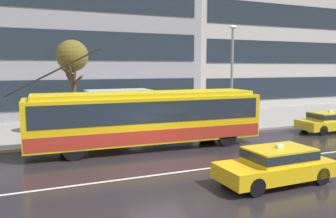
{
  "coord_description": "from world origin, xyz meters",
  "views": [
    {
      "loc": [
        -5.03,
        -12.89,
        4.08
      ],
      "look_at": [
        1.6,
        3.01,
        1.95
      ],
      "focal_mm": 36.22,
      "sensor_mm": 36.0,
      "label": 1
    }
  ],
  "objects_px": {
    "pedestrian_walking_past": "(164,104)",
    "trolleybus": "(148,117)",
    "bus_shelter": "(117,100)",
    "pedestrian_approaching_curb": "(95,109)",
    "pedestrian_at_shelter": "(113,108)",
    "taxi_oncoming_near": "(276,164)",
    "street_lamp": "(232,68)",
    "street_tree_bare": "(72,59)",
    "taxi_ahead_of_bus": "(331,121)"
  },
  "relations": [
    {
      "from": "pedestrian_walking_past",
      "to": "trolleybus",
      "type": "bearing_deg",
      "value": -121.48
    },
    {
      "from": "trolleybus",
      "to": "bus_shelter",
      "type": "bearing_deg",
      "value": 101.92
    },
    {
      "from": "pedestrian_approaching_curb",
      "to": "pedestrian_walking_past",
      "type": "distance_m",
      "value": 4.66
    },
    {
      "from": "pedestrian_at_shelter",
      "to": "pedestrian_walking_past",
      "type": "distance_m",
      "value": 3.59
    },
    {
      "from": "taxi_oncoming_near",
      "to": "bus_shelter",
      "type": "distance_m",
      "value": 10.71
    },
    {
      "from": "taxi_oncoming_near",
      "to": "pedestrian_walking_past",
      "type": "distance_m",
      "value": 11.0
    },
    {
      "from": "bus_shelter",
      "to": "pedestrian_at_shelter",
      "type": "distance_m",
      "value": 0.54
    },
    {
      "from": "pedestrian_approaching_curb",
      "to": "street_lamp",
      "type": "height_order",
      "value": "street_lamp"
    },
    {
      "from": "street_tree_bare",
      "to": "pedestrian_approaching_curb",
      "type": "bearing_deg",
      "value": -46.47
    },
    {
      "from": "pedestrian_approaching_curb",
      "to": "street_tree_bare",
      "type": "distance_m",
      "value": 3.21
    },
    {
      "from": "bus_shelter",
      "to": "street_lamp",
      "type": "bearing_deg",
      "value": -4.44
    },
    {
      "from": "pedestrian_walking_past",
      "to": "pedestrian_at_shelter",
      "type": "bearing_deg",
      "value": -168.92
    },
    {
      "from": "pedestrian_at_shelter",
      "to": "trolleybus",
      "type": "bearing_deg",
      "value": -74.63
    },
    {
      "from": "taxi_oncoming_near",
      "to": "street_lamp",
      "type": "relative_size",
      "value": 0.64
    },
    {
      "from": "pedestrian_approaching_curb",
      "to": "street_lamp",
      "type": "relative_size",
      "value": 0.29
    },
    {
      "from": "pedestrian_walking_past",
      "to": "street_lamp",
      "type": "xyz_separation_m",
      "value": [
        4.21,
        -1.4,
        2.32
      ]
    },
    {
      "from": "street_tree_bare",
      "to": "street_lamp",
      "type": "bearing_deg",
      "value": -9.35
    },
    {
      "from": "trolleybus",
      "to": "pedestrian_walking_past",
      "type": "relative_size",
      "value": 6.16
    },
    {
      "from": "pedestrian_walking_past",
      "to": "taxi_oncoming_near",
      "type": "bearing_deg",
      "value": -90.66
    },
    {
      "from": "pedestrian_at_shelter",
      "to": "street_lamp",
      "type": "xyz_separation_m",
      "value": [
        7.73,
        -0.71,
        2.36
      ]
    },
    {
      "from": "taxi_oncoming_near",
      "to": "pedestrian_at_shelter",
      "type": "xyz_separation_m",
      "value": [
        -3.4,
        10.26,
        0.99
      ]
    },
    {
      "from": "street_tree_bare",
      "to": "taxi_ahead_of_bus",
      "type": "bearing_deg",
      "value": -17.56
    },
    {
      "from": "trolleybus",
      "to": "pedestrian_walking_past",
      "type": "distance_m",
      "value": 4.91
    },
    {
      "from": "bus_shelter",
      "to": "pedestrian_walking_past",
      "type": "bearing_deg",
      "value": 14.02
    },
    {
      "from": "pedestrian_at_shelter",
      "to": "pedestrian_approaching_curb",
      "type": "xyz_separation_m",
      "value": [
        -1.05,
        -0.2,
        0.02
      ]
    },
    {
      "from": "taxi_ahead_of_bus",
      "to": "pedestrian_walking_past",
      "type": "height_order",
      "value": "pedestrian_walking_past"
    },
    {
      "from": "pedestrian_at_shelter",
      "to": "pedestrian_approaching_curb",
      "type": "relative_size",
      "value": 0.98
    },
    {
      "from": "taxi_oncoming_near",
      "to": "street_tree_bare",
      "type": "bearing_deg",
      "value": 116.2
    },
    {
      "from": "street_lamp",
      "to": "street_tree_bare",
      "type": "xyz_separation_m",
      "value": [
        -9.83,
        1.62,
        0.49
      ]
    },
    {
      "from": "street_lamp",
      "to": "pedestrian_walking_past",
      "type": "bearing_deg",
      "value": 161.62
    },
    {
      "from": "taxi_ahead_of_bus",
      "to": "bus_shelter",
      "type": "relative_size",
      "value": 1.25
    },
    {
      "from": "trolleybus",
      "to": "street_lamp",
      "type": "xyz_separation_m",
      "value": [
        6.77,
        2.79,
        2.48
      ]
    },
    {
      "from": "pedestrian_walking_past",
      "to": "street_tree_bare",
      "type": "bearing_deg",
      "value": 177.75
    },
    {
      "from": "taxi_ahead_of_bus",
      "to": "pedestrian_walking_past",
      "type": "xyz_separation_m",
      "value": [
        -9.62,
        4.6,
        1.03
      ]
    },
    {
      "from": "pedestrian_walking_past",
      "to": "street_lamp",
      "type": "bearing_deg",
      "value": -18.38
    },
    {
      "from": "taxi_oncoming_near",
      "to": "bus_shelter",
      "type": "bearing_deg",
      "value": 107.25
    },
    {
      "from": "pedestrian_walking_past",
      "to": "pedestrian_approaching_curb",
      "type": "bearing_deg",
      "value": -169.03
    },
    {
      "from": "taxi_oncoming_near",
      "to": "pedestrian_walking_past",
      "type": "height_order",
      "value": "pedestrian_walking_past"
    },
    {
      "from": "pedestrian_at_shelter",
      "to": "street_tree_bare",
      "type": "relative_size",
      "value": 0.34
    },
    {
      "from": "trolleybus",
      "to": "street_lamp",
      "type": "height_order",
      "value": "street_lamp"
    },
    {
      "from": "taxi_oncoming_near",
      "to": "pedestrian_approaching_curb",
      "type": "distance_m",
      "value": 11.05
    },
    {
      "from": "taxi_ahead_of_bus",
      "to": "pedestrian_approaching_curb",
      "type": "height_order",
      "value": "pedestrian_approaching_curb"
    },
    {
      "from": "street_lamp",
      "to": "trolleybus",
      "type": "bearing_deg",
      "value": -157.62
    },
    {
      "from": "bus_shelter",
      "to": "pedestrian_walking_past",
      "type": "distance_m",
      "value": 3.4
    },
    {
      "from": "street_lamp",
      "to": "pedestrian_at_shelter",
      "type": "bearing_deg",
      "value": 174.77
    },
    {
      "from": "pedestrian_walking_past",
      "to": "street_tree_bare",
      "type": "height_order",
      "value": "street_tree_bare"
    },
    {
      "from": "bus_shelter",
      "to": "street_tree_bare",
      "type": "xyz_separation_m",
      "value": [
        -2.35,
        1.04,
        2.39
      ]
    },
    {
      "from": "bus_shelter",
      "to": "pedestrian_walking_past",
      "type": "relative_size",
      "value": 1.82
    },
    {
      "from": "taxi_ahead_of_bus",
      "to": "pedestrian_approaching_curb",
      "type": "xyz_separation_m",
      "value": [
        -14.19,
        3.72,
        1.01
      ]
    },
    {
      "from": "pedestrian_approaching_curb",
      "to": "street_tree_bare",
      "type": "xyz_separation_m",
      "value": [
        -1.05,
        1.11,
        2.83
      ]
    }
  ]
}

